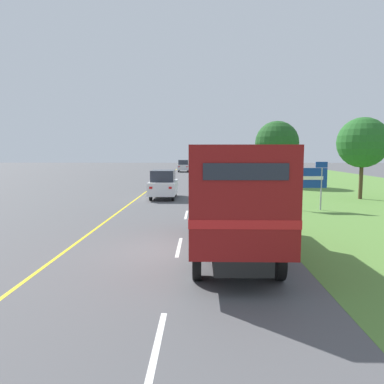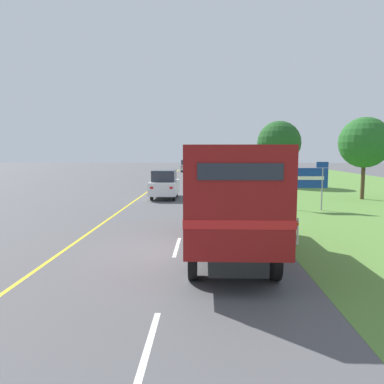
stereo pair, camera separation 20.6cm
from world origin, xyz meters
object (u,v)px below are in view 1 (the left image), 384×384
at_px(horse_trailer_truck, 231,194).
at_px(highway_sign, 309,179).
at_px(lead_car_grey_ahead, 210,172).
at_px(roadside_tree_near, 363,143).
at_px(roadside_tree_mid, 277,143).
at_px(lead_car_white, 163,184).
at_px(delineator_post, 299,230).
at_px(lead_car_silver_ahead, 183,166).

distance_m(horse_trailer_truck, highway_sign, 10.42).
distance_m(lead_car_grey_ahead, roadside_tree_near, 20.38).
height_order(lead_car_grey_ahead, roadside_tree_mid, roadside_tree_mid).
height_order(lead_car_white, roadside_tree_mid, roadside_tree_mid).
height_order(roadside_tree_near, roadside_tree_mid, roadside_tree_mid).
relative_size(lead_car_grey_ahead, roadside_tree_mid, 0.69).
bearing_deg(lead_car_white, lead_car_grey_ahead, 78.11).
distance_m(roadside_tree_mid, delineator_post, 23.24).
bearing_deg(roadside_tree_near, lead_car_grey_ahead, 119.45).
height_order(horse_trailer_truck, delineator_post, horse_trailer_truck).
xyz_separation_m(lead_car_white, roadside_tree_mid, (9.76, 9.73, 3.09)).
distance_m(roadside_tree_near, delineator_post, 15.39).
xyz_separation_m(horse_trailer_truck, highway_sign, (5.10, 9.08, -0.20)).
bearing_deg(delineator_post, lead_car_white, 115.04).
height_order(horse_trailer_truck, highway_sign, horse_trailer_truck).
distance_m(lead_car_white, highway_sign, 10.02).
bearing_deg(roadside_tree_mid, highway_sign, -94.38).
relative_size(lead_car_silver_ahead, delineator_post, 4.10).
distance_m(lead_car_grey_ahead, roadside_tree_mid, 10.41).
xyz_separation_m(lead_car_silver_ahead, roadside_tree_near, (13.80, -34.86, 2.89)).
xyz_separation_m(lead_car_grey_ahead, roadside_tree_near, (9.92, -17.57, 2.91)).
bearing_deg(lead_car_grey_ahead, roadside_tree_near, -60.55).
bearing_deg(lead_car_grey_ahead, highway_sign, -77.72).
bearing_deg(highway_sign, roadside_tree_mid, 85.62).
relative_size(roadside_tree_near, roadside_tree_mid, 0.91).
relative_size(roadside_tree_near, delineator_post, 5.88).
xyz_separation_m(roadside_tree_near, delineator_post, (-7.59, -12.96, -3.36)).
bearing_deg(lead_car_silver_ahead, lead_car_grey_ahead, -77.35).
distance_m(highway_sign, roadside_tree_near, 7.43).
distance_m(horse_trailer_truck, lead_car_grey_ahead, 31.73).
distance_m(lead_car_silver_ahead, roadside_tree_mid, 27.23).
relative_size(lead_car_silver_ahead, roadside_tree_mid, 0.64).
xyz_separation_m(lead_car_grey_ahead, lead_car_silver_ahead, (-3.88, 17.29, 0.02)).
distance_m(lead_car_grey_ahead, delineator_post, 30.62).
bearing_deg(lead_car_white, lead_car_silver_ahead, 90.28).
height_order(lead_car_white, lead_car_silver_ahead, lead_car_white).
bearing_deg(lead_car_grey_ahead, lead_car_silver_ahead, 102.65).
distance_m(horse_trailer_truck, roadside_tree_mid, 24.74).
xyz_separation_m(horse_trailer_truck, lead_car_silver_ahead, (-3.70, 49.01, -0.94)).
xyz_separation_m(lead_car_silver_ahead, highway_sign, (8.80, -39.92, 0.75)).
relative_size(horse_trailer_truck, lead_car_white, 2.07).
relative_size(lead_car_grey_ahead, roadside_tree_near, 0.76).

